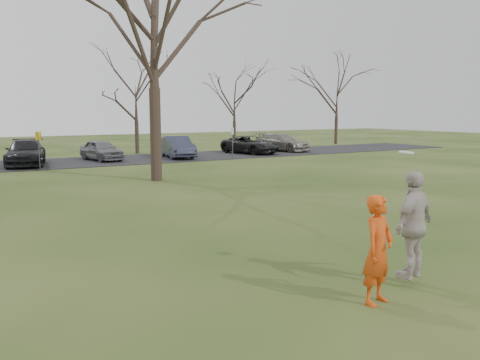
# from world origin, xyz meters

# --- Properties ---
(ground) EXTENTS (120.00, 120.00, 0.00)m
(ground) POSITION_xyz_m (0.00, 0.00, 0.00)
(ground) COLOR #1E380F
(ground) RESTS_ON ground
(parking_strip) EXTENTS (62.00, 6.50, 0.04)m
(parking_strip) POSITION_xyz_m (0.00, 25.00, 0.02)
(parking_strip) COLOR black
(parking_strip) RESTS_ON ground
(player_defender) EXTENTS (0.77, 0.61, 1.83)m
(player_defender) POSITION_xyz_m (-0.11, -0.68, 0.91)
(player_defender) COLOR #D64611
(player_defender) RESTS_ON ground
(car_3) EXTENTS (2.97, 5.36, 1.47)m
(car_3) POSITION_xyz_m (-2.36, 24.61, 0.77)
(car_3) COLOR black
(car_3) RESTS_ON parking_strip
(car_4) EXTENTS (2.26, 4.09, 1.32)m
(car_4) POSITION_xyz_m (2.19, 25.24, 0.70)
(car_4) COLOR slate
(car_4) RESTS_ON parking_strip
(car_5) EXTENTS (2.17, 4.58, 1.45)m
(car_5) POSITION_xyz_m (7.11, 24.50, 0.76)
(car_5) COLOR #303449
(car_5) RESTS_ON parking_strip
(car_6) EXTENTS (3.25, 5.08, 1.30)m
(car_6) POSITION_xyz_m (13.09, 24.79, 0.69)
(car_6) COLOR black
(car_6) RESTS_ON parking_strip
(car_7) EXTENTS (3.21, 5.10, 1.38)m
(car_7) POSITION_xyz_m (16.45, 25.46, 0.73)
(car_7) COLOR gray
(car_7) RESTS_ON parking_strip
(catching_play) EXTENTS (1.24, 0.74, 2.32)m
(catching_play) POSITION_xyz_m (1.08, -0.38, 1.14)
(catching_play) COLOR #BEB2AB
(catching_play) RESTS_ON ground
(sign_yellow) EXTENTS (0.35, 0.35, 2.08)m
(sign_yellow) POSITION_xyz_m (-2.00, 22.00, 1.45)
(sign_yellow) COLOR #47474C
(sign_yellow) RESTS_ON ground
(sign_white) EXTENTS (0.35, 0.35, 2.08)m
(sign_white) POSITION_xyz_m (10.00, 22.00, 1.45)
(sign_white) COLOR #47474C
(sign_white) RESTS_ON ground
(big_tree) EXTENTS (9.00, 9.00, 14.00)m
(big_tree) POSITION_xyz_m (2.00, 15.00, 7.00)
(big_tree) COLOR #352821
(big_tree) RESTS_ON ground
(small_tree_row) EXTENTS (55.00, 5.90, 8.50)m
(small_tree_row) POSITION_xyz_m (4.38, 30.06, 3.89)
(small_tree_row) COLOR #352821
(small_tree_row) RESTS_ON ground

